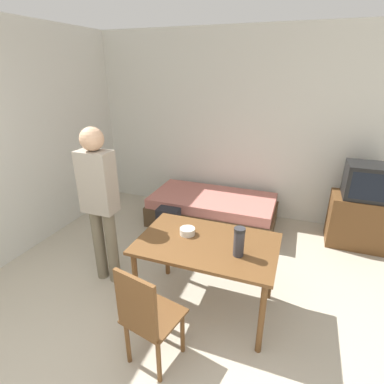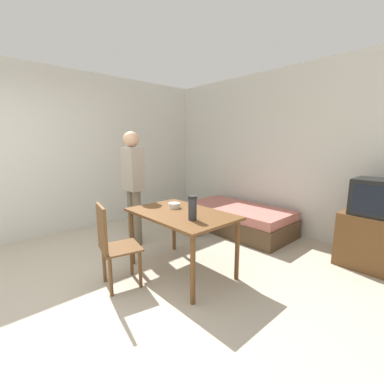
% 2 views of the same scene
% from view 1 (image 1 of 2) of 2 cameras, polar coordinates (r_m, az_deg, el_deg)
% --- Properties ---
extents(wall_back, '(5.39, 0.06, 2.70)m').
position_cam_1_polar(wall_back, '(4.58, 8.73, 12.13)').
color(wall_back, silver).
rests_on(wall_back, ground_plane).
extents(wall_left, '(0.06, 4.56, 2.70)m').
position_cam_1_polar(wall_left, '(4.16, -29.62, 8.39)').
color(wall_left, silver).
rests_on(wall_left, ground_plane).
extents(daybed, '(1.81, 0.92, 0.44)m').
position_cam_1_polar(daybed, '(4.45, 3.88, -3.41)').
color(daybed, '#4C3823').
rests_on(daybed, ground_plane).
extents(tv, '(0.70, 0.47, 1.10)m').
position_cam_1_polar(tv, '(4.36, 29.40, -2.92)').
color(tv, brown).
rests_on(tv, ground_plane).
extents(dining_table, '(1.24, 0.79, 0.73)m').
position_cam_1_polar(dining_table, '(2.75, 2.86, -11.03)').
color(dining_table, brown).
rests_on(dining_table, ground_plane).
extents(wooden_chair, '(0.46, 0.46, 0.91)m').
position_cam_1_polar(wooden_chair, '(2.38, -8.74, -22.27)').
color(wooden_chair, brown).
rests_on(wooden_chair, ground_plane).
extents(person_standing, '(0.34, 0.22, 1.67)m').
position_cam_1_polar(person_standing, '(3.11, -17.24, -0.97)').
color(person_standing, '#6B604C').
rests_on(person_standing, ground_plane).
extents(thermos_flask, '(0.09, 0.09, 0.26)m').
position_cam_1_polar(thermos_flask, '(2.49, 8.95, -9.12)').
color(thermos_flask, '#2D2D33').
rests_on(thermos_flask, dining_table).
extents(mate_bowl, '(0.14, 0.14, 0.06)m').
position_cam_1_polar(mate_bowl, '(2.81, -0.87, -7.49)').
color(mate_bowl, beige).
rests_on(mate_bowl, dining_table).
extents(backpack, '(0.29, 0.21, 0.46)m').
position_cam_1_polar(backpack, '(4.02, -4.48, -6.24)').
color(backpack, black).
rests_on(backpack, ground_plane).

